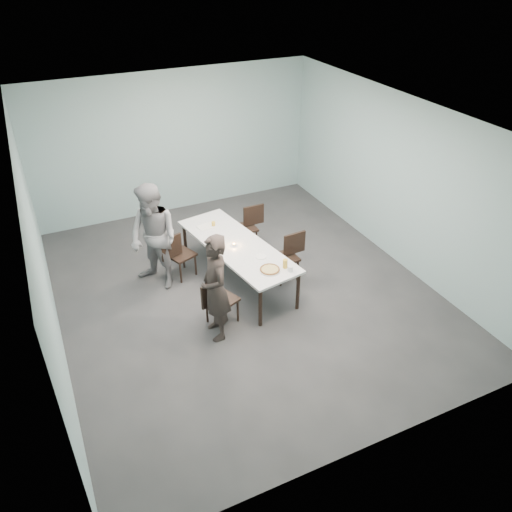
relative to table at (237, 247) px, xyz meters
name	(u,v)px	position (x,y,z in m)	size (l,w,h in m)	color
ground	(244,290)	(-0.02, -0.32, -0.69)	(7.00, 7.00, 0.00)	#333335
room_shell	(242,182)	(-0.02, -0.32, 1.33)	(6.02, 7.02, 3.01)	#8FB1B4
table	(237,247)	(0.00, 0.00, 0.00)	(1.33, 2.72, 0.75)	white
chair_near_left	(218,298)	(-0.73, -0.96, -0.19)	(0.65, 0.55, 0.87)	black
chair_far_left	(177,253)	(-0.90, 0.56, -0.19)	(0.65, 0.54, 0.87)	black
chair_near_right	(289,253)	(0.87, -0.27, -0.19)	(0.62, 0.44, 0.87)	black
chair_far_right	(248,224)	(0.66, 0.98, -0.19)	(0.61, 0.42, 0.87)	black
diner_near	(215,288)	(-0.83, -1.16, 0.17)	(0.63, 0.41, 1.72)	black
diner_far	(154,238)	(-1.28, 0.50, 0.24)	(0.91, 0.71, 1.87)	gray
pizza	(270,270)	(0.16, -0.94, 0.08)	(0.34, 0.34, 0.04)	white
side_plate	(261,257)	(0.20, -0.53, 0.06)	(0.18, 0.18, 0.01)	white
beer_glass	(285,264)	(0.41, -0.97, 0.13)	(0.08, 0.08, 0.15)	gold
water_tumbler	(290,269)	(0.44, -1.09, 0.10)	(0.08, 0.08, 0.09)	silver
tealight	(234,245)	(-0.06, -0.03, 0.08)	(0.06, 0.06, 0.05)	silver
amber_tumbler	(213,224)	(-0.12, 0.78, 0.10)	(0.07, 0.07, 0.08)	gold
menu	(206,226)	(-0.26, 0.81, 0.06)	(0.30, 0.22, 0.01)	silver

